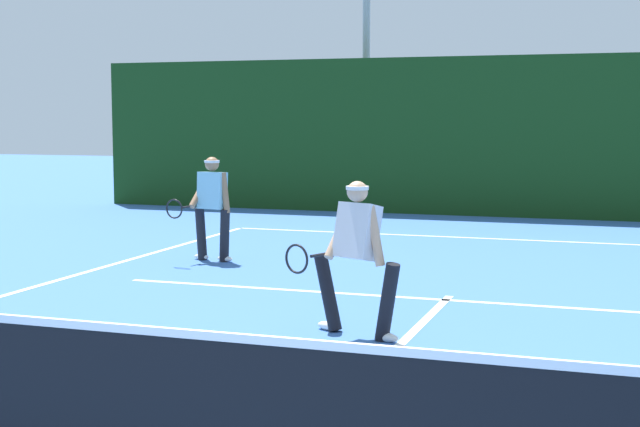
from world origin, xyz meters
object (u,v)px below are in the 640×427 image
(player_near, at_px, (356,252))
(player_far, at_px, (212,204))
(tennis_ball, at_px, (251,362))
(light_pole, at_px, (366,38))

(player_near, distance_m, player_far, 5.22)
(tennis_ball, height_order, light_pole, light_pole)
(player_near, height_order, tennis_ball, player_near)
(player_far, xyz_separation_m, tennis_ball, (2.87, -5.27, -0.83))
(player_far, bearing_deg, player_near, 139.51)
(player_far, height_order, tennis_ball, player_far)
(tennis_ball, bearing_deg, player_far, 118.58)
(player_far, distance_m, tennis_ball, 6.06)
(player_far, distance_m, light_pole, 9.82)
(player_near, xyz_separation_m, tennis_ball, (-0.56, -1.35, -0.82))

